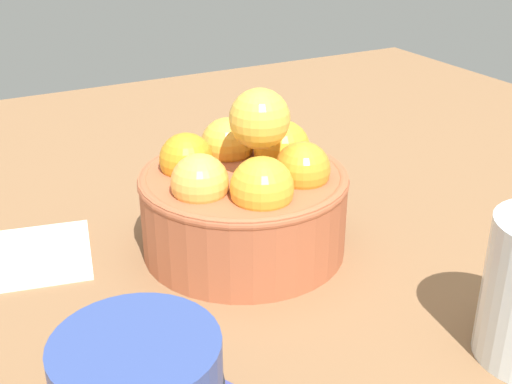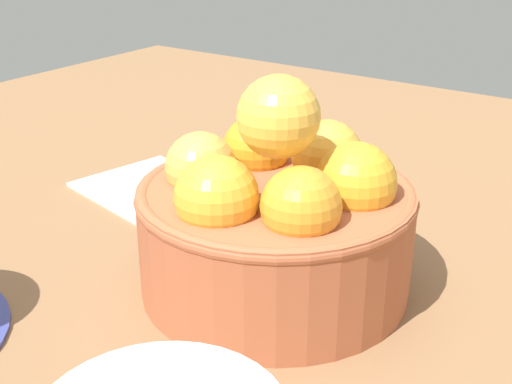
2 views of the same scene
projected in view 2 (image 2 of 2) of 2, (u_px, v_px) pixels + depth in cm
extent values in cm
cube|color=brown|center=(274.00, 314.00, 44.64)|extent=(119.68, 108.17, 4.31)
cylinder|color=#AD5938|center=(275.00, 238.00, 42.43)|extent=(16.91, 16.91, 6.86)
torus|color=#AD5938|center=(276.00, 193.00, 41.24)|extent=(17.11, 17.11, 1.00)
sphere|color=gold|center=(217.00, 197.00, 37.66)|extent=(4.80, 4.80, 4.80)
sphere|color=orange|center=(301.00, 207.00, 36.51)|extent=(4.48, 4.48, 4.48)
sphere|color=gold|center=(356.00, 183.00, 39.60)|extent=(4.85, 4.85, 4.85)
sphere|color=gold|center=(327.00, 155.00, 43.84)|extent=(4.64, 4.64, 4.64)
sphere|color=orange|center=(256.00, 149.00, 44.99)|extent=(4.44, 4.44, 4.44)
sphere|color=#F5AC49|center=(201.00, 167.00, 41.90)|extent=(4.45, 4.45, 4.45)
sphere|color=#F1B541|center=(279.00, 117.00, 37.84)|extent=(4.76, 4.76, 4.76)
cube|color=white|center=(152.00, 186.00, 58.11)|extent=(13.34, 12.12, 0.60)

